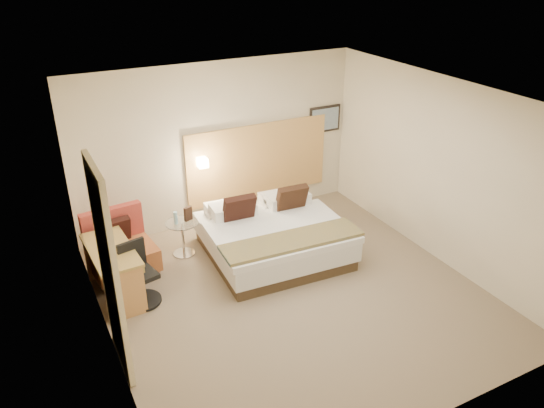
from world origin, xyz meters
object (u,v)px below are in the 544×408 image
bed (273,236)px  desk_chair (139,279)px  desk (114,258)px  lounge_chair (121,250)px  side_table (183,237)px

bed → desk_chair: size_ratio=2.44×
desk → bed: bearing=-0.5°
desk → desk_chair: size_ratio=1.42×
lounge_chair → desk_chair: 0.83m
desk_chair → desk: bearing=130.7°
bed → desk: 2.37m
side_table → desk_chair: 1.26m
lounge_chair → desk: lounge_chair is taller
lounge_chair → desk_chair: size_ratio=1.12×
desk_chair → side_table: bearing=44.7°
bed → lounge_chair: 2.23m
lounge_chair → desk_chair: bearing=-86.5°
bed → lounge_chair: (-2.16, 0.56, 0.05)m
desk → desk_chair: desk_chair is taller
side_table → bed: bearing=-27.2°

